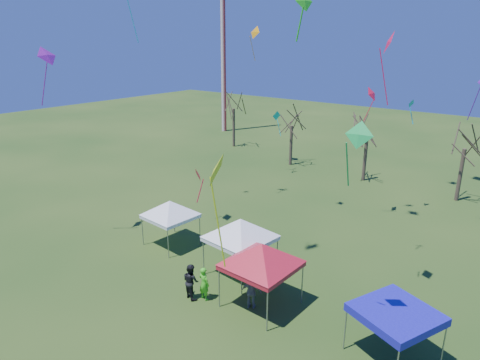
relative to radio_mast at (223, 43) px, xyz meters
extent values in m
plane|color=#204115|center=(28.00, -34.00, -12.50)|extent=(140.00, 140.00, 0.00)
cylinder|color=silver|center=(0.00, 0.00, 0.00)|extent=(0.70, 0.70, 25.00)
cylinder|color=#3D2D21|center=(7.15, -6.62, -10.11)|extent=(0.32, 0.32, 4.78)
cylinder|color=#3D2D21|center=(17.23, -9.35, -10.36)|extent=(0.32, 0.32, 4.28)
cylinder|color=#3D2D21|center=(25.63, -9.62, -10.18)|extent=(0.32, 0.32, 4.64)
cylinder|color=#3D2D21|center=(34.03, -9.96, -10.26)|extent=(0.32, 0.32, 4.49)
cylinder|color=gray|center=(19.58, -31.68, -11.55)|extent=(0.06, 0.06, 1.90)
cylinder|color=gray|center=(19.77, -29.02, -11.55)|extent=(0.06, 0.06, 1.90)
cylinder|color=gray|center=(22.23, -31.87, -11.55)|extent=(0.06, 0.06, 1.90)
cylinder|color=gray|center=(22.43, -29.22, -11.55)|extent=(0.06, 0.06, 1.90)
cube|color=white|center=(21.00, -30.45, -10.48)|extent=(3.06, 3.06, 0.23)
pyramid|color=white|center=(21.00, -30.45, -9.42)|extent=(4.03, 4.03, 0.95)
cylinder|color=gray|center=(25.31, -31.98, -11.43)|extent=(0.06, 0.06, 2.14)
cylinder|color=gray|center=(25.58, -28.99, -11.43)|extent=(0.06, 0.06, 2.14)
cylinder|color=gray|center=(28.29, -32.25, -11.43)|extent=(0.06, 0.06, 2.14)
cylinder|color=gray|center=(28.57, -29.27, -11.43)|extent=(0.06, 0.06, 2.14)
cube|color=white|center=(26.94, -30.62, -10.23)|extent=(3.49, 3.49, 0.26)
pyramid|color=white|center=(26.94, -30.62, -9.03)|extent=(4.53, 4.53, 1.07)
cylinder|color=gray|center=(28.08, -33.82, -11.43)|extent=(0.06, 0.06, 2.15)
cylinder|color=gray|center=(28.18, -30.82, -11.43)|extent=(0.06, 0.06, 2.15)
cylinder|color=gray|center=(31.08, -33.93, -11.43)|extent=(0.06, 0.06, 2.15)
cylinder|color=gray|center=(31.19, -30.92, -11.43)|extent=(0.06, 0.06, 2.15)
cube|color=#B51122|center=(29.63, -32.37, -10.22)|extent=(3.33, 3.33, 0.26)
pyramid|color=#B51122|center=(29.63, -32.37, -9.02)|extent=(4.55, 4.55, 1.07)
cylinder|color=gray|center=(34.45, -32.85, -11.50)|extent=(0.06, 0.06, 1.99)
cylinder|color=gray|center=(35.50, -30.27, -11.50)|extent=(0.06, 0.06, 1.99)
cylinder|color=gray|center=(38.08, -31.32, -11.50)|extent=(0.06, 0.06, 1.99)
cube|color=#1310AC|center=(36.26, -32.08, -10.39)|extent=(3.89, 3.89, 0.24)
cube|color=#1310AC|center=(36.26, -32.08, -10.21)|extent=(3.89, 3.89, 0.12)
imported|color=slate|center=(29.40, -32.87, -11.60)|extent=(1.14, 0.84, 1.80)
imported|color=#42D121|center=(27.01, -33.80, -11.58)|extent=(0.72, 0.52, 1.85)
imported|color=black|center=(26.37, -34.10, -11.53)|extent=(1.09, 0.93, 1.93)
cone|color=green|center=(31.95, -33.26, 1.83)|extent=(0.64, 0.88, 0.76)
cube|color=green|center=(31.89, -33.42, 1.02)|extent=(0.36, 0.17, 1.22)
cone|color=green|center=(34.86, -34.26, -2.57)|extent=(1.03, 0.54, 0.95)
cube|color=green|center=(34.55, -34.29, -3.68)|extent=(0.11, 0.66, 1.74)
cone|color=#0DCEB1|center=(17.97, -13.51, -6.50)|extent=(0.54, 0.99, 0.95)
cube|color=#0DCEB1|center=(18.07, -13.19, -7.62)|extent=(0.68, 0.25, 1.77)
cube|color=#0CA5C0|center=(18.30, -30.21, 1.72)|extent=(0.46, 0.42, 2.88)
cone|color=red|center=(29.10, -18.41, -3.12)|extent=(0.69, 1.14, 1.01)
cube|color=red|center=(29.09, -18.74, -4.24)|extent=(0.68, 0.05, 1.68)
cone|color=red|center=(33.49, -28.57, 0.39)|extent=(0.91, 1.17, 1.02)
cube|color=red|center=(33.36, -28.30, -1.13)|extent=(0.59, 0.32, 2.52)
cube|color=#6718AD|center=(35.15, -16.13, -3.54)|extent=(0.61, 0.74, 2.34)
cone|color=red|center=(25.03, -31.88, -6.50)|extent=(0.91, 0.73, 0.82)
cube|color=red|center=(25.21, -31.98, -7.37)|extent=(0.26, 0.41, 1.32)
cone|color=orange|center=(14.20, -12.01, 1.14)|extent=(1.51, 1.03, 1.30)
cube|color=orange|center=(13.87, -11.90, -0.41)|extent=(0.25, 0.72, 2.44)
cone|color=#C2D716|center=(32.08, -38.49, -3.32)|extent=(1.06, 1.36, 1.18)
cube|color=#C2D716|center=(31.98, -38.29, -5.21)|extent=(0.45, 0.25, 3.15)
cone|color=#0DADCD|center=(30.97, -15.54, -3.96)|extent=(0.45, 0.74, 0.66)
cube|color=#0DADCD|center=(31.02, -15.31, -4.81)|extent=(0.49, 0.15, 1.37)
cone|color=purple|center=(14.76, -33.98, -0.43)|extent=(1.19, 1.54, 1.17)
cube|color=purple|center=(14.86, -34.45, -2.09)|extent=(0.98, 0.25, 2.64)
camera|label=1|loc=(40.43, -47.92, 0.52)|focal=32.00mm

